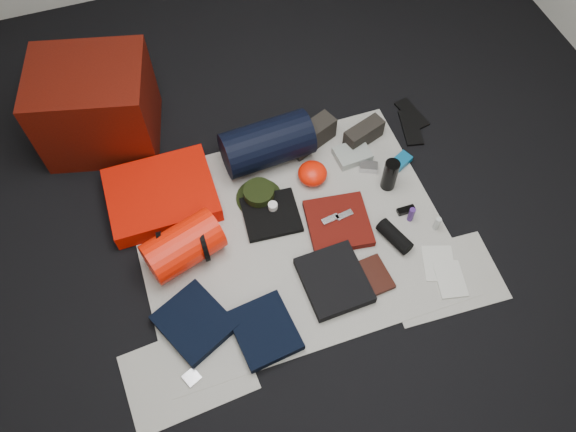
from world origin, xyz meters
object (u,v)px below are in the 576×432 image
object	(u,v)px
water_bottle	(390,175)
compact_camera	(369,167)
red_cabinet	(96,106)
stuff_sack	(183,246)
navy_duffel	(267,144)
sleeping_pad	(162,195)
paperback_book	(375,275)

from	to	relation	value
water_bottle	compact_camera	world-z (taller)	water_bottle
red_cabinet	compact_camera	distance (m)	1.57
stuff_sack	navy_duffel	world-z (taller)	navy_duffel
navy_duffel	compact_camera	size ratio (longest dim) A/B	4.95
sleeping_pad	water_bottle	size ratio (longest dim) A/B	2.79
compact_camera	navy_duffel	bearing A→B (deg)	178.32
water_bottle	paperback_book	size ratio (longest dim) A/B	1.02
sleeping_pad	navy_duffel	world-z (taller)	navy_duffel
red_cabinet	compact_camera	size ratio (longest dim) A/B	6.09
water_bottle	compact_camera	distance (m)	0.17
red_cabinet	stuff_sack	xyz separation A→B (m)	(0.25, -0.94, -0.14)
paperback_book	red_cabinet	bearing A→B (deg)	124.97
water_bottle	navy_duffel	bearing A→B (deg)	145.10
stuff_sack	red_cabinet	bearing A→B (deg)	104.92
sleeping_pad	red_cabinet	bearing A→B (deg)	110.64
red_cabinet	navy_duffel	world-z (taller)	red_cabinet
red_cabinet	navy_duffel	xyz separation A→B (m)	(0.85, -0.47, -0.12)
stuff_sack	water_bottle	size ratio (longest dim) A/B	1.89
red_cabinet	compact_camera	xyz separation A→B (m)	(1.37, -0.74, -0.23)
navy_duffel	sleeping_pad	bearing A→B (deg)	-175.30
water_bottle	paperback_book	distance (m)	0.58
stuff_sack	water_bottle	world-z (taller)	stuff_sack
stuff_sack	paperback_book	world-z (taller)	stuff_sack
paperback_book	water_bottle	bearing A→B (deg)	54.82
sleeping_pad	paperback_book	world-z (taller)	sleeping_pad
red_cabinet	stuff_sack	world-z (taller)	red_cabinet
sleeping_pad	stuff_sack	xyz separation A→B (m)	(0.04, -0.38, 0.06)
navy_duffel	red_cabinet	bearing A→B (deg)	147.55
sleeping_pad	stuff_sack	world-z (taller)	stuff_sack
navy_duffel	paperback_book	xyz separation A→B (m)	(0.29, -0.90, -0.12)
navy_duffel	compact_camera	xyz separation A→B (m)	(0.52, -0.26, -0.11)
red_cabinet	water_bottle	world-z (taller)	red_cabinet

